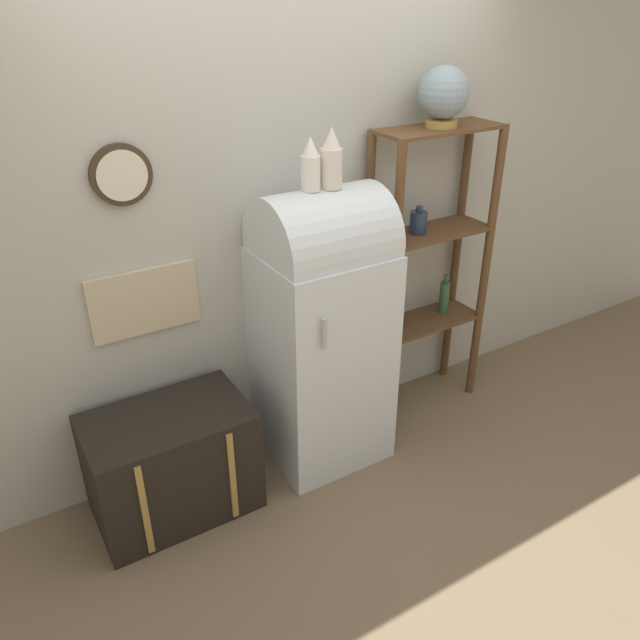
{
  "coord_description": "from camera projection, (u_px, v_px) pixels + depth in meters",
  "views": [
    {
      "loc": [
        -1.5,
        -2.16,
        2.36
      ],
      "look_at": [
        -0.01,
        0.27,
        0.84
      ],
      "focal_mm": 35.0,
      "sensor_mm": 36.0,
      "label": 1
    }
  ],
  "objects": [
    {
      "name": "vase_center",
      "position": [
        331.0,
        160.0,
        2.87
      ],
      "size": [
        0.1,
        0.1,
        0.28
      ],
      "color": "silver",
      "rests_on": "refrigerator"
    },
    {
      "name": "vase_left",
      "position": [
        311.0,
        166.0,
        2.84
      ],
      "size": [
        0.09,
        0.09,
        0.25
      ],
      "color": "white",
      "rests_on": "refrigerator"
    },
    {
      "name": "globe",
      "position": [
        444.0,
        94.0,
        3.18
      ],
      "size": [
        0.26,
        0.26,
        0.3
      ],
      "color": "#AD8942",
      "rests_on": "shelf_unit"
    },
    {
      "name": "wall_back",
      "position": [
        291.0,
        210.0,
        3.22
      ],
      "size": [
        7.0,
        0.09,
        2.7
      ],
      "color": "#B7B7AD",
      "rests_on": "ground_plane"
    },
    {
      "name": "refrigerator",
      "position": [
        322.0,
        327.0,
        3.25
      ],
      "size": [
        0.62,
        0.59,
        1.53
      ],
      "color": "silver",
      "rests_on": "ground_plane"
    },
    {
      "name": "suitcase_trunk",
      "position": [
        172.0,
        463.0,
        3.08
      ],
      "size": [
        0.78,
        0.5,
        0.57
      ],
      "color": "black",
      "rests_on": "ground_plane"
    },
    {
      "name": "ground_plane",
      "position": [
        348.0,
        474.0,
        3.42
      ],
      "size": [
        12.0,
        12.0,
        0.0
      ],
      "primitive_type": "plane",
      "color": "#7A664C"
    },
    {
      "name": "shelf_unit",
      "position": [
        428.0,
        260.0,
        3.61
      ],
      "size": [
        0.74,
        0.3,
        1.72
      ],
      "color": "brown",
      "rests_on": "ground_plane"
    }
  ]
}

